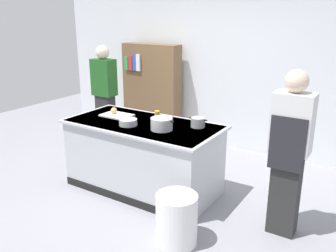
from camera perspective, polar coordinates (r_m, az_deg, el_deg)
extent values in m
plane|color=gray|center=(4.84, -3.83, -9.77)|extent=(10.00, 10.00, 0.00)
cube|color=silver|center=(6.15, 7.70, 10.71)|extent=(6.40, 0.12, 3.00)
cube|color=#B7BABF|center=(4.65, -3.94, -4.83)|extent=(1.90, 0.90, 0.90)
cube|color=#B7BABF|center=(4.50, -4.05, 0.29)|extent=(1.98, 0.98, 0.03)
cube|color=black|center=(4.50, -7.33, -11.39)|extent=(1.90, 0.01, 0.10)
cube|color=silver|center=(4.84, -8.15, 1.69)|extent=(0.40, 0.28, 0.02)
sphere|color=tan|center=(4.88, -8.59, 2.46)|extent=(0.08, 0.08, 0.08)
cylinder|color=#B7BABF|center=(4.21, -1.01, 0.34)|extent=(0.26, 0.26, 0.14)
cube|color=black|center=(4.27, -2.64, 1.29)|extent=(0.04, 0.02, 0.01)
cube|color=black|center=(4.12, 0.67, 0.69)|extent=(0.04, 0.02, 0.01)
cylinder|color=#99999E|center=(4.33, 4.79, 0.59)|extent=(0.17, 0.17, 0.12)
cube|color=black|center=(4.36, 3.63, 1.31)|extent=(0.04, 0.02, 0.01)
cube|color=black|center=(4.28, 6.00, 0.90)|extent=(0.04, 0.02, 0.01)
cylinder|color=#B7BABF|center=(4.42, -6.36, 0.61)|extent=(0.22, 0.22, 0.08)
cylinder|color=yellow|center=(4.68, -1.74, 1.84)|extent=(0.07, 0.07, 0.10)
cylinder|color=white|center=(3.67, 1.38, -14.60)|extent=(0.42, 0.42, 0.53)
cube|color=#292929|center=(3.93, 18.06, -10.09)|extent=(0.28, 0.20, 0.90)
cube|color=silver|center=(3.66, 19.15, 0.41)|extent=(0.38, 0.24, 0.60)
sphere|color=beige|center=(3.57, 19.81, 6.71)|extent=(0.22, 0.22, 0.22)
cube|color=#232328|center=(3.60, 18.38, -2.83)|extent=(0.34, 0.02, 0.54)
cube|color=#2A2A2A|center=(6.22, -9.80, 0.80)|extent=(0.28, 0.20, 0.90)
cube|color=#1F541F|center=(6.05, -10.17, 7.61)|extent=(0.38, 0.24, 0.60)
sphere|color=beige|center=(6.00, -10.38, 11.47)|extent=(0.22, 0.22, 0.22)
cube|color=brown|center=(6.56, -2.60, 5.51)|extent=(1.10, 0.28, 1.70)
cube|color=green|center=(6.61, -6.61, 9.88)|extent=(0.07, 0.03, 0.23)
cube|color=red|center=(6.55, -5.98, 9.92)|extent=(0.08, 0.03, 0.25)
cube|color=#3351B7|center=(6.49, -5.36, 10.02)|extent=(0.07, 0.03, 0.29)
cube|color=white|center=(6.44, -4.77, 9.99)|extent=(0.08, 0.03, 0.29)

